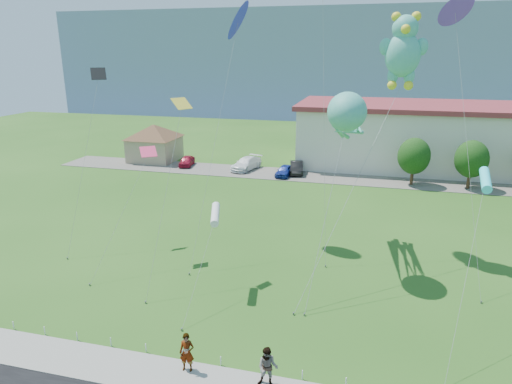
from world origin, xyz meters
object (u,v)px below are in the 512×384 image
pedestrian_left (187,352)px  teddy_bear_kite (403,49)px  parked_car_white (246,164)px  parked_car_blue (285,171)px  parked_car_black (296,168)px  parked_car_red (187,161)px  pedestrian_right (268,367)px  octopus_kite (348,121)px  pavilion (154,139)px

pedestrian_left → teddy_bear_kite: 24.08m
parked_car_white → parked_car_blue: bearing=-4.0°
parked_car_blue → parked_car_black: parked_car_black is taller
parked_car_red → parked_car_black: bearing=-9.5°
parked_car_white → parked_car_blue: 5.73m
parked_car_blue → teddy_bear_kite: bearing=-50.5°
pedestrian_left → pedestrian_right: bearing=-8.4°
pedestrian_left → parked_car_red: size_ratio=0.51×
parked_car_blue → octopus_kite: bearing=-61.5°
parked_car_blue → octopus_kite: (8.42, -21.98, 9.47)m
parked_car_red → parked_car_white: (8.22, 0.04, 0.12)m
pedestrian_right → parked_car_blue: (-6.33, 36.34, -0.36)m
teddy_bear_kite → parked_car_blue: bearing=122.0°
pavilion → parked_car_black: (20.40, -2.28, -2.23)m
parked_car_black → parked_car_red: bearing=168.6°
octopus_kite → parked_car_black: bearing=107.1°
parked_car_white → pavilion: bearing=-173.2°
pedestrian_left → parked_car_black: (-1.22, 37.84, -0.28)m
pedestrian_right → pedestrian_left: bearing=176.9°
pedestrian_right → parked_car_black: size_ratio=0.44×
parked_car_white → teddy_bear_kite: (17.13, -20.66, 13.94)m
parked_car_red → octopus_kite: 33.81m
pavilion → parked_car_black: size_ratio=2.07×
parked_car_blue → pedestrian_right: bearing=-72.6°
parked_car_white → teddy_bear_kite: size_ratio=0.31×
parked_car_blue → octopus_kite: 25.37m
octopus_kite → parked_car_white: bearing=120.1°
pavilion → parked_car_black: 20.65m
pavilion → octopus_kite: octopus_kite is taller
pedestrian_right → teddy_bear_kite: (5.39, 17.56, 13.70)m
parked_car_red → parked_car_white: parked_car_white is taller
pedestrian_right → teddy_bear_kite: teddy_bear_kite is taller
octopus_kite → teddy_bear_kite: bearing=44.1°
parked_car_red → parked_car_white: size_ratio=0.72×
parked_car_blue → pavilion: bearing=176.1°
pedestrian_left → parked_car_white: bearing=94.7°
pedestrian_left → parked_car_white: 38.91m
octopus_kite → parked_car_red: bearing=132.8°
pedestrian_left → parked_car_red: bearing=105.9°
octopus_kite → teddy_bear_kite: (3.30, 3.20, 4.59)m
pedestrian_left → octopus_kite: 17.96m
pavilion → pedestrian_right: size_ratio=4.69×
parked_car_red → parked_car_blue: parked_car_blue is taller
parked_car_black → octopus_kite: 26.41m
pedestrian_left → octopus_kite: octopus_kite is taller
parked_car_red → parked_car_blue: (13.63, -1.84, 0.00)m
pedestrian_right → parked_car_red: 43.08m
parked_car_white → teddy_bear_kite: 30.24m
pavilion → pedestrian_left: pavilion is taller
parked_car_red → parked_car_white: bearing=-8.3°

